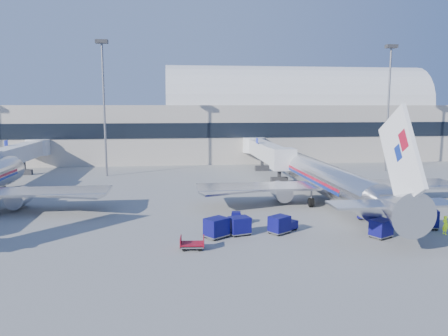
{
  "coord_description": "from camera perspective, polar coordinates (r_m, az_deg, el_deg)",
  "views": [
    {
      "loc": [
        -8.77,
        -45.33,
        11.86
      ],
      "look_at": [
        -2.69,
        6.0,
        4.49
      ],
      "focal_mm": 35.0,
      "sensor_mm": 36.0,
      "label": 1
    }
  ],
  "objects": [
    {
      "name": "tug_lead",
      "position": [
        42.34,
        8.05,
        -7.27
      ],
      "size": [
        2.52,
        2.32,
        1.5
      ],
      "rotation": [
        0.0,
        0.0,
        0.66
      ],
      "color": "#0B0B53",
      "rests_on": "ground"
    },
    {
      "name": "tug_left",
      "position": [
        44.5,
        1.58,
        -6.54
      ],
      "size": [
        1.33,
        2.17,
        1.33
      ],
      "rotation": [
        0.0,
        0.0,
        1.41
      ],
      "color": "#0B0B53",
      "rests_on": "ground"
    },
    {
      "name": "cart_train_c",
      "position": [
        39.84,
        -0.99,
        -7.74
      ],
      "size": [
        2.6,
        2.5,
        1.82
      ],
      "rotation": [
        0.0,
        0.0,
        0.64
      ],
      "color": "#0B0B53",
      "rests_on": "ground"
    },
    {
      "name": "cart_train_a",
      "position": [
        41.47,
        7.24,
        -7.29
      ],
      "size": [
        2.38,
        2.26,
        1.67
      ],
      "rotation": [
        0.0,
        0.0,
        0.61
      ],
      "color": "#0B0B53",
      "rests_on": "ground"
    },
    {
      "name": "barrier_near",
      "position": [
        55.56,
        22.29,
        -4.35
      ],
      "size": [
        3.0,
        0.55,
        0.9
      ],
      "primitive_type": "cube",
      "color": "#9E9E96",
      "rests_on": "ground"
    },
    {
      "name": "jetbridge_mid",
      "position": [
        80.73,
        -25.25,
        1.7
      ],
      "size": [
        4.4,
        27.5,
        6.25
      ],
      "color": "silver",
      "rests_on": "ground"
    },
    {
      "name": "cart_open_red",
      "position": [
        37.0,
        -4.13,
        -9.97
      ],
      "size": [
        2.12,
        1.58,
        0.54
      ],
      "rotation": [
        0.0,
        0.0,
        -0.09
      ],
      "color": "slate",
      "rests_on": "ground"
    },
    {
      "name": "cart_solo_near",
      "position": [
        42.34,
        19.82,
        -7.39
      ],
      "size": [
        2.37,
        2.19,
        1.68
      ],
      "rotation": [
        0.0,
        0.0,
        0.5
      ],
      "color": "#0B0B53",
      "rests_on": "ground"
    },
    {
      "name": "airliner_main",
      "position": [
        53.99,
        13.69,
        -1.64
      ],
      "size": [
        32.0,
        37.26,
        12.07
      ],
      "color": "silver",
      "rests_on": "ground"
    },
    {
      "name": "tug_right",
      "position": [
        48.29,
        18.41,
        -5.67
      ],
      "size": [
        2.59,
        2.4,
        1.54
      ],
      "rotation": [
        0.0,
        0.0,
        -0.67
      ],
      "color": "#0B0B53",
      "rests_on": "ground"
    },
    {
      "name": "cart_solo_far",
      "position": [
        47.1,
        24.91,
        -5.98
      ],
      "size": [
        2.56,
        2.25,
        1.89
      ],
      "rotation": [
        0.0,
        0.0,
        -0.33
      ],
      "color": "#0B0B53",
      "rests_on": "ground"
    },
    {
      "name": "ramp_worker",
      "position": [
        45.8,
        26.93,
        -6.65
      ],
      "size": [
        0.49,
        0.69,
        1.77
      ],
      "primitive_type": "imported",
      "rotation": [
        0.0,
        0.0,
        1.67
      ],
      "color": "#ADF81A",
      "rests_on": "ground"
    },
    {
      "name": "mast_east",
      "position": [
        84.77,
        20.77,
        9.58
      ],
      "size": [
        2.0,
        1.2,
        22.6
      ],
      "color": "slate",
      "rests_on": "ground"
    },
    {
      "name": "terminal",
      "position": [
        101.5,
        -9.53,
        5.55
      ],
      "size": [
        170.0,
        28.15,
        21.0
      ],
      "color": "#B2AA9E",
      "rests_on": "ground"
    },
    {
      "name": "jetbridge_near",
      "position": [
        78.28,
        5.35,
        2.26
      ],
      "size": [
        4.4,
        27.5,
        6.25
      ],
      "color": "silver",
      "rests_on": "ground"
    },
    {
      "name": "cart_train_b",
      "position": [
        40.73,
        2.05,
        -7.5
      ],
      "size": [
        2.26,
        1.95,
        1.7
      ],
      "rotation": [
        0.0,
        0.0,
        0.28
      ],
      "color": "#0B0B53",
      "rests_on": "ground"
    },
    {
      "name": "mast_west",
      "position": [
        76.22,
        -15.47,
        10.03
      ],
      "size": [
        2.0,
        1.2,
        22.6
      ],
      "color": "slate",
      "rests_on": "ground"
    },
    {
      "name": "barrier_mid",
      "position": [
        57.22,
        25.19,
        -4.17
      ],
      "size": [
        3.0,
        0.55,
        0.9
      ],
      "primitive_type": "cube",
      "color": "#9E9E96",
      "rests_on": "ground"
    },
    {
      "name": "ground",
      "position": [
        47.67,
        4.08,
        -6.32
      ],
      "size": [
        260.0,
        260.0,
        0.0
      ],
      "primitive_type": "plane",
      "color": "gray",
      "rests_on": "ground"
    }
  ]
}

